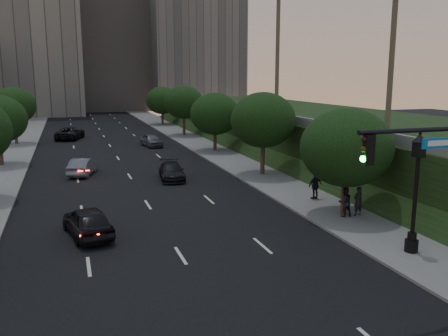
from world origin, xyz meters
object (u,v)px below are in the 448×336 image
object	(u,v)px
street_lamp	(415,198)
pedestrian_b	(345,202)
pedestrian_a	(358,201)
sedan_mid_left	(83,166)
sedan_near_right	(172,171)
sedan_near_left	(87,221)
sedan_far_left	(70,133)
sedan_far_right	(151,140)
pedestrian_c	(315,185)

from	to	relation	value
street_lamp	pedestrian_b	distance (m)	5.93
pedestrian_a	street_lamp	bearing A→B (deg)	71.70
sedan_mid_left	sedan_near_right	size ratio (longest dim) A/B	0.95
sedan_near_left	pedestrian_b	distance (m)	14.02
sedan_near_left	pedestrian_a	xyz separation A→B (m)	(14.75, -1.61, 0.22)
sedan_mid_left	pedestrian_b	xyz separation A→B (m)	(13.63, -17.26, 0.29)
sedan_mid_left	pedestrian_a	size ratio (longest dim) A/B	2.53
sedan_far_left	pedestrian_b	bearing A→B (deg)	125.58
sedan_near_left	sedan_far_left	world-z (taller)	sedan_far_left
street_lamp	sedan_far_right	size ratio (longest dim) A/B	1.32
sedan_near_left	pedestrian_b	xyz separation A→B (m)	(13.94, -1.53, 0.22)
sedan_near_left	pedestrian_a	size ratio (longest dim) A/B	2.69
sedan_far_left	sedan_far_right	bearing A→B (deg)	148.97
sedan_far_left	sedan_mid_left	bearing A→B (deg)	107.91
pedestrian_a	sedan_near_right	bearing A→B (deg)	-68.23
pedestrian_a	sedan_far_left	bearing A→B (deg)	-78.44
sedan_mid_left	sedan_far_left	bearing A→B (deg)	-71.47
sedan_near_left	sedan_far_right	world-z (taller)	sedan_near_left
sedan_far_left	sedan_far_right	xyz separation A→B (m)	(8.74, -9.41, -0.07)
pedestrian_c	sedan_far_right	bearing A→B (deg)	-89.34
sedan_near_left	sedan_far_left	distance (m)	39.11
pedestrian_a	pedestrian_b	bearing A→B (deg)	-14.87
sedan_mid_left	sedan_near_left	bearing A→B (deg)	105.61
sedan_near_left	pedestrian_c	xyz separation A→B (m)	(14.27, 2.46, 0.28)
sedan_far_left	pedestrian_c	distance (m)	39.49
pedestrian_a	pedestrian_b	size ratio (longest dim) A/B	1.00
sedan_mid_left	sedan_near_right	distance (m)	7.65
sedan_mid_left	sedan_near_right	world-z (taller)	sedan_mid_left
sedan_far_left	pedestrian_b	world-z (taller)	pedestrian_b
sedan_mid_left	pedestrian_c	size ratio (longest dim) A/B	2.37
sedan_mid_left	sedan_far_left	distance (m)	23.38
pedestrian_b	sedan_far_right	bearing A→B (deg)	-80.42
sedan_mid_left	pedestrian_c	world-z (taller)	pedestrian_c
sedan_near_left	sedan_mid_left	world-z (taller)	sedan_near_left
sedan_near_left	sedan_near_right	distance (m)	13.59
sedan_far_right	street_lamp	bearing A→B (deg)	-90.36
sedan_near_right	pedestrian_b	xyz separation A→B (m)	(7.11, -13.27, 0.34)
sedan_mid_left	pedestrian_c	distance (m)	19.27
street_lamp	pedestrian_b	size ratio (longest dim) A/B	3.33
sedan_mid_left	pedestrian_a	world-z (taller)	pedestrian_a
sedan_near_left	pedestrian_a	world-z (taller)	pedestrian_a
sedan_far_left	sedan_far_right	world-z (taller)	sedan_far_left
sedan_far_right	sedan_far_left	bearing A→B (deg)	124.03
sedan_near_right	pedestrian_b	size ratio (longest dim) A/B	2.67
street_lamp	sedan_mid_left	world-z (taller)	street_lamp
street_lamp	pedestrian_a	size ratio (longest dim) A/B	3.34
pedestrian_a	pedestrian_c	size ratio (longest dim) A/B	0.94
sedan_near_left	sedan_mid_left	distance (m)	15.74
pedestrian_a	pedestrian_b	distance (m)	0.81
street_lamp	pedestrian_a	distance (m)	5.92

